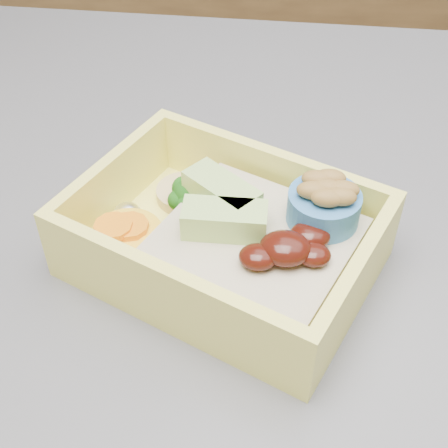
# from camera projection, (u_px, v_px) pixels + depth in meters

# --- Properties ---
(bento_box) EXTENTS (0.24, 0.21, 0.07)m
(bento_box) POSITION_uv_depth(u_px,v_px,m) (234.00, 239.00, 0.42)
(bento_box) COLOR #FFF669
(bento_box) RESTS_ON island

